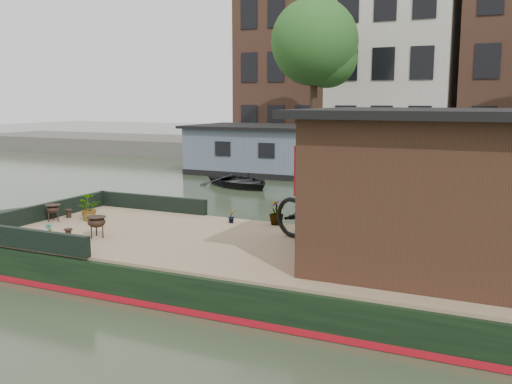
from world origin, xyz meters
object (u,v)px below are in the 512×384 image
at_px(cabin, 437,188).
at_px(bicycle, 323,212).
at_px(brazier_front, 97,227).
at_px(brazier_rear, 53,213).
at_px(dinghy, 240,178).

distance_m(cabin, bicycle, 2.15).
xyz_separation_m(brazier_front, brazier_rear, (-1.80, 0.73, -0.02)).
relative_size(cabin, brazier_front, 9.88).
height_order(bicycle, brazier_rear, bicycle).
relative_size(brazier_front, brazier_rear, 1.10).
relative_size(cabin, bicycle, 1.77).
distance_m(cabin, brazier_rear, 7.86).
relative_size(cabin, dinghy, 1.25).
bearing_deg(brazier_front, bicycle, 17.98).
bearing_deg(brazier_front, dinghy, 102.51).
distance_m(bicycle, brazier_front, 4.23).
bearing_deg(cabin, brazier_rear, -179.69).
xyz_separation_m(cabin, brazier_rear, (-7.79, -0.04, -1.04)).
height_order(cabin, bicycle, cabin).
height_order(cabin, brazier_front, cabin).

